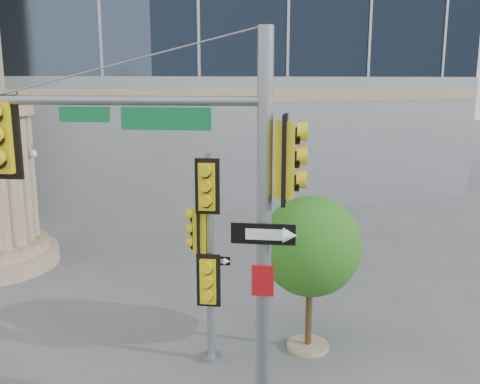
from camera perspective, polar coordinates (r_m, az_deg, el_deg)
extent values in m
cone|color=#472D14|center=(18.05, -22.65, 9.39)|extent=(0.24, 0.24, 0.50)
cylinder|color=slate|center=(8.57, 2.56, -5.28)|extent=(0.24, 0.24, 6.63)
cylinder|color=slate|center=(8.70, -12.91, 9.50)|extent=(4.33, 1.96, 0.15)
cube|color=#0C6C35|center=(8.46, -7.92, 7.75)|extent=(1.34, 0.60, 0.35)
cube|color=yellow|center=(9.61, -23.98, 5.34)|extent=(0.68, 0.52, 1.38)
cube|color=yellow|center=(8.25, 4.79, 3.48)|extent=(0.52, 0.68, 1.38)
cube|color=black|center=(8.37, 2.48, -4.50)|extent=(0.95, 0.43, 0.33)
cube|color=#B11014|center=(8.62, 2.44, -9.44)|extent=(0.34, 0.17, 0.51)
cylinder|color=slate|center=(11.93, -3.08, -17.17)|extent=(0.42, 0.42, 0.11)
cylinder|color=slate|center=(11.05, -3.20, -7.33)|extent=(0.16, 0.16, 4.42)
cube|color=yellow|center=(10.45, -3.50, 0.60)|extent=(0.54, 0.42, 1.11)
cube|color=yellow|center=(10.90, -4.25, -4.20)|extent=(0.42, 0.54, 1.11)
cube|color=yellow|center=(10.99, -3.37, -9.40)|extent=(0.54, 0.42, 1.11)
cube|color=black|center=(10.91, -2.48, -7.33)|extent=(0.51, 0.24, 0.18)
cylinder|color=gray|center=(12.45, 7.25, -15.94)|extent=(0.93, 0.93, 0.10)
cylinder|color=#382314|center=(12.07, 7.36, -12.26)|extent=(0.14, 0.14, 1.85)
sphere|color=#245F15|center=(11.56, 7.54, -5.73)|extent=(2.16, 2.16, 2.16)
sphere|color=#245F15|center=(12.06, 9.06, -6.57)|extent=(1.34, 1.34, 1.34)
sphere|color=#245F15|center=(11.29, 6.33, -7.52)|extent=(1.13, 1.13, 1.13)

